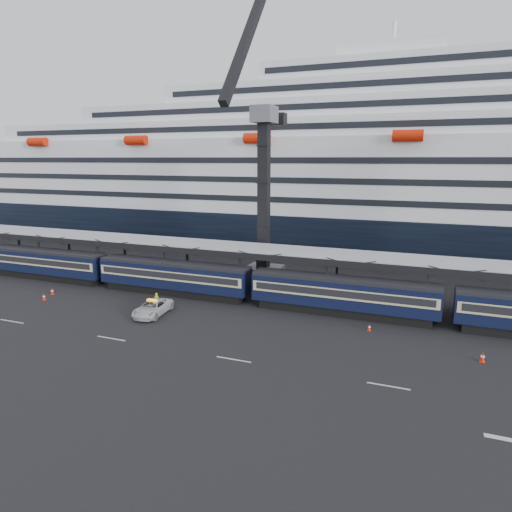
# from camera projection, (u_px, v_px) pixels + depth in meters

# --- Properties ---
(ground) EXTENTS (260.00, 260.00, 0.00)m
(ground) POSITION_uv_depth(u_px,v_px,m) (420.00, 367.00, 35.16)
(ground) COLOR black
(ground) RESTS_ON ground
(train) EXTENTS (133.05, 3.00, 4.05)m
(train) POSITION_uv_depth(u_px,v_px,m) (376.00, 297.00, 45.47)
(train) COLOR black
(train) RESTS_ON ground
(canopy) EXTENTS (130.00, 6.25, 5.53)m
(canopy) POSITION_uv_depth(u_px,v_px,m) (429.00, 263.00, 46.82)
(canopy) COLOR #A2A5AB
(canopy) RESTS_ON ground
(cruise_ship) EXTENTS (214.09, 28.84, 34.00)m
(cruise_ship) POSITION_uv_depth(u_px,v_px,m) (429.00, 180.00, 74.85)
(cruise_ship) COLOR black
(cruise_ship) RESTS_ON ground
(crane_dark_near) EXTENTS (4.50, 17.75, 35.08)m
(crane_dark_near) POSITION_uv_depth(u_px,v_px,m) (263.00, 190.00, 56.71)
(crane_dark_near) COLOR #4F5056
(crane_dark_near) RESTS_ON ground
(pickup_truck) EXTENTS (2.99, 5.60, 1.50)m
(pickup_truck) POSITION_uv_depth(u_px,v_px,m) (153.00, 308.00, 46.81)
(pickup_truck) COLOR silver
(pickup_truck) RESTS_ON ground
(worker) EXTENTS (0.61, 0.42, 1.62)m
(worker) POSITION_uv_depth(u_px,v_px,m) (157.00, 300.00, 49.18)
(worker) COLOR #ACEC0C
(worker) RESTS_ON ground
(traffic_cone_a) EXTENTS (0.40, 0.40, 0.79)m
(traffic_cone_a) POSITION_uv_depth(u_px,v_px,m) (44.00, 297.00, 51.80)
(traffic_cone_a) COLOR red
(traffic_cone_a) RESTS_ON ground
(traffic_cone_b) EXTENTS (0.41, 0.41, 0.82)m
(traffic_cone_b) POSITION_uv_depth(u_px,v_px,m) (52.00, 291.00, 53.95)
(traffic_cone_b) COLOR red
(traffic_cone_b) RESTS_ON ground
(traffic_cone_c) EXTENTS (0.35, 0.35, 0.69)m
(traffic_cone_c) POSITION_uv_depth(u_px,v_px,m) (369.00, 327.00, 42.56)
(traffic_cone_c) COLOR red
(traffic_cone_c) RESTS_ON ground
(traffic_cone_d) EXTENTS (0.43, 0.43, 0.85)m
(traffic_cone_d) POSITION_uv_depth(u_px,v_px,m) (483.00, 357.00, 36.01)
(traffic_cone_d) COLOR red
(traffic_cone_d) RESTS_ON ground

